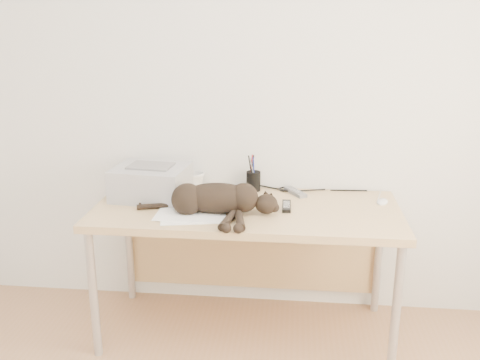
# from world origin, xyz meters

# --- Properties ---
(wall_back) EXTENTS (3.50, 0.00, 3.50)m
(wall_back) POSITION_xyz_m (0.00, 1.75, 1.30)
(wall_back) COLOR white
(wall_back) RESTS_ON floor
(desk) EXTENTS (1.60, 0.70, 0.74)m
(desk) POSITION_xyz_m (0.00, 1.48, 0.61)
(desk) COLOR tan
(desk) RESTS_ON floor
(printer) EXTENTS (0.42, 0.37, 0.18)m
(printer) POSITION_xyz_m (-0.54, 1.50, 0.83)
(printer) COLOR #AAAAAF
(printer) RESTS_ON desk
(papers) EXTENTS (0.37, 0.29, 0.01)m
(papers) POSITION_xyz_m (-0.27, 1.24, 0.74)
(papers) COLOR white
(papers) RESTS_ON desk
(cat) EXTENTS (0.74, 0.34, 0.17)m
(cat) POSITION_xyz_m (-0.16, 1.28, 0.81)
(cat) COLOR black
(cat) RESTS_ON desk
(mug) EXTENTS (0.15, 0.15, 0.10)m
(mug) POSITION_xyz_m (-0.32, 1.67, 0.79)
(mug) COLOR white
(mug) RESTS_ON desk
(pen_cup) EXTENTS (0.08, 0.08, 0.21)m
(pen_cup) POSITION_xyz_m (0.01, 1.68, 0.80)
(pen_cup) COLOR black
(pen_cup) RESTS_ON desk
(remote_grey) EXTENTS (0.13, 0.17, 0.02)m
(remote_grey) POSITION_xyz_m (0.25, 1.64, 0.75)
(remote_grey) COLOR slate
(remote_grey) RESTS_ON desk
(remote_black) EXTENTS (0.05, 0.16, 0.02)m
(remote_black) POSITION_xyz_m (0.21, 1.40, 0.75)
(remote_black) COLOR black
(remote_black) RESTS_ON desk
(mouse) EXTENTS (0.09, 0.11, 0.03)m
(mouse) POSITION_xyz_m (0.72, 1.54, 0.76)
(mouse) COLOR white
(mouse) RESTS_ON desk
(cable_tangle) EXTENTS (1.36, 0.08, 0.01)m
(cable_tangle) POSITION_xyz_m (0.00, 1.70, 0.75)
(cable_tangle) COLOR black
(cable_tangle) RESTS_ON desk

